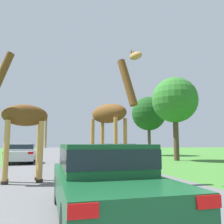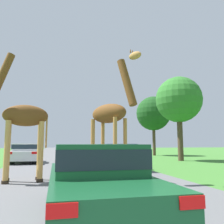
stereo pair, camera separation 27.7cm
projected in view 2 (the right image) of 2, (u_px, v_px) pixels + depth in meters
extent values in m
cube|color=#5B5B5E|center=(64.00, 156.00, 28.94)|extent=(8.19, 120.00, 0.00)
cylinder|color=#B77F3D|center=(125.00, 149.00, 9.37)|extent=(0.15, 0.15, 2.47)
cylinder|color=#2D2319|center=(125.00, 180.00, 9.21)|extent=(0.20, 0.20, 0.09)
cylinder|color=#B77F3D|center=(115.00, 149.00, 8.92)|extent=(0.15, 0.15, 2.47)
cylinder|color=#2D2319|center=(115.00, 182.00, 8.77)|extent=(0.20, 0.20, 0.09)
cylinder|color=#B77F3D|center=(103.00, 149.00, 10.20)|extent=(0.15, 0.15, 2.47)
cylinder|color=#2D2319|center=(103.00, 177.00, 10.04)|extent=(0.20, 0.20, 0.09)
cylinder|color=#B77F3D|center=(92.00, 149.00, 9.75)|extent=(0.15, 0.15, 2.47)
cylinder|color=#2D2319|center=(92.00, 179.00, 9.60)|extent=(0.20, 0.20, 0.09)
ellipsoid|color=brown|center=(109.00, 114.00, 9.75)|extent=(1.60, 1.87, 0.79)
cylinder|color=brown|center=(127.00, 82.00, 9.26)|extent=(0.77, 0.92, 1.97)
ellipsoid|color=#B77F3D|center=(135.00, 56.00, 9.11)|extent=(0.52, 0.60, 0.30)
cylinder|color=#B77F3D|center=(94.00, 131.00, 10.23)|extent=(0.05, 0.05, 1.36)
cone|color=brown|center=(133.00, 51.00, 9.30)|extent=(0.07, 0.07, 0.16)
cone|color=brown|center=(130.00, 51.00, 9.21)|extent=(0.07, 0.07, 0.16)
cylinder|color=tan|center=(7.00, 152.00, 8.75)|extent=(0.20, 0.20, 2.33)
cylinder|color=#2D2319|center=(5.00, 182.00, 8.60)|extent=(0.26, 0.26, 0.12)
cylinder|color=tan|center=(7.00, 151.00, 9.28)|extent=(0.20, 0.20, 2.33)
cylinder|color=#2D2319|center=(6.00, 180.00, 9.14)|extent=(0.26, 0.26, 0.12)
cylinder|color=tan|center=(41.00, 151.00, 9.18)|extent=(0.20, 0.20, 2.33)
cylinder|color=#2D2319|center=(40.00, 180.00, 9.04)|extent=(0.26, 0.26, 0.12)
cylinder|color=tan|center=(40.00, 151.00, 9.72)|extent=(0.20, 0.20, 2.33)
cylinder|color=#2D2319|center=(39.00, 178.00, 9.57)|extent=(0.26, 0.26, 0.12)
ellipsoid|color=brown|center=(26.00, 116.00, 9.42)|extent=(1.81, 0.91, 0.85)
cylinder|color=brown|center=(0.00, 80.00, 9.23)|extent=(1.04, 0.44, 2.31)
cylinder|color=tan|center=(46.00, 132.00, 9.63)|extent=(0.07, 0.07, 1.28)
cube|color=#144C28|center=(95.00, 187.00, 4.73)|extent=(1.74, 4.71, 0.60)
cube|color=#144C28|center=(95.00, 158.00, 4.81)|extent=(1.56, 2.12, 0.55)
cube|color=#19232D|center=(95.00, 157.00, 4.81)|extent=(1.58, 2.14, 0.33)
cube|color=red|center=(62.00, 211.00, 2.32)|extent=(0.31, 0.03, 0.14)
cube|color=red|center=(192.00, 202.00, 2.64)|extent=(0.31, 0.03, 0.14)
cylinder|color=black|center=(58.00, 189.00, 5.90)|extent=(0.35, 0.67, 0.67)
cylinder|color=black|center=(112.00, 186.00, 6.22)|extent=(0.35, 0.67, 0.67)
cylinder|color=black|center=(157.00, 220.00, 3.50)|extent=(0.35, 0.67, 0.67)
cube|color=gray|center=(75.00, 154.00, 22.23)|extent=(1.77, 4.40, 0.56)
cube|color=gray|center=(75.00, 148.00, 22.30)|extent=(1.60, 1.98, 0.51)
cube|color=#19232D|center=(75.00, 147.00, 22.31)|extent=(1.61, 2.00, 0.31)
cube|color=red|center=(68.00, 152.00, 19.96)|extent=(0.32, 0.03, 0.14)
cube|color=red|center=(85.00, 152.00, 20.29)|extent=(0.32, 0.03, 0.14)
cylinder|color=black|center=(66.00, 156.00, 23.31)|extent=(0.35, 0.57, 0.57)
cylinder|color=black|center=(81.00, 155.00, 23.64)|extent=(0.35, 0.57, 0.57)
cylinder|color=black|center=(68.00, 157.00, 20.76)|extent=(0.35, 0.57, 0.57)
cylinder|color=black|center=(84.00, 157.00, 21.09)|extent=(0.35, 0.57, 0.57)
cube|color=silver|center=(25.00, 155.00, 17.96)|extent=(1.95, 3.92, 0.67)
cube|color=silver|center=(26.00, 147.00, 18.04)|extent=(1.75, 1.77, 0.55)
cube|color=#19232D|center=(26.00, 147.00, 18.04)|extent=(1.77, 1.78, 0.33)
cube|color=red|center=(9.00, 153.00, 15.91)|extent=(0.35, 0.03, 0.16)
cube|color=red|center=(34.00, 153.00, 16.27)|extent=(0.35, 0.03, 0.16)
cylinder|color=black|center=(17.00, 158.00, 18.88)|extent=(0.39, 0.58, 0.58)
cylinder|color=black|center=(37.00, 158.00, 19.23)|extent=(0.39, 0.58, 0.58)
cylinder|color=black|center=(11.00, 160.00, 16.61)|extent=(0.39, 0.58, 0.58)
cylinder|color=black|center=(35.00, 160.00, 16.96)|extent=(0.39, 0.58, 0.58)
cube|color=navy|center=(118.00, 158.00, 14.05)|extent=(1.98, 4.73, 0.59)
cube|color=navy|center=(118.00, 148.00, 14.12)|extent=(1.78, 2.13, 0.54)
cube|color=#19232D|center=(118.00, 148.00, 14.13)|extent=(1.80, 2.15, 0.33)
cube|color=red|center=(114.00, 157.00, 11.60)|extent=(0.36, 0.03, 0.14)
cube|color=red|center=(145.00, 156.00, 11.97)|extent=(0.36, 0.03, 0.14)
cylinder|color=black|center=(100.00, 161.00, 15.20)|extent=(0.40, 0.72, 0.72)
cylinder|color=black|center=(124.00, 160.00, 15.57)|extent=(0.40, 0.72, 0.72)
cylinder|color=black|center=(110.00, 165.00, 12.46)|extent=(0.40, 0.72, 0.72)
cylinder|color=black|center=(138.00, 164.00, 12.83)|extent=(0.40, 0.72, 0.72)
cylinder|color=#4C3828|center=(154.00, 137.00, 29.42)|extent=(0.37, 0.37, 4.58)
sphere|color=#194719|center=(153.00, 113.00, 29.81)|extent=(4.28, 4.28, 4.28)
cylinder|color=#4C3828|center=(180.00, 133.00, 20.45)|extent=(0.47, 0.47, 4.70)
sphere|color=#2D7028|center=(179.00, 100.00, 20.84)|extent=(4.03, 4.03, 4.03)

